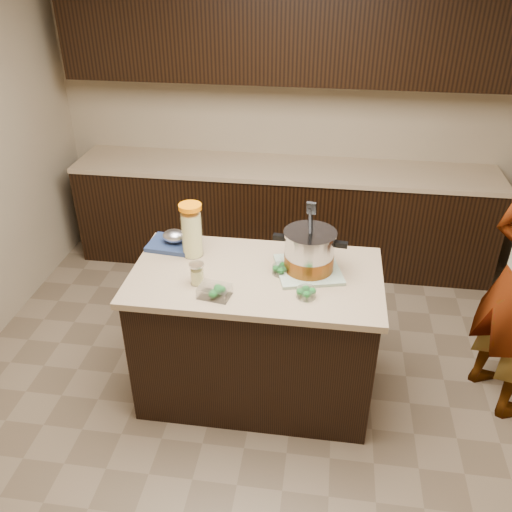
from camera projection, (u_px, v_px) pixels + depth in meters
The scene contains 12 objects.
ground_plane at pixel (256, 387), 3.60m from camera, with size 4.00×4.00×0.00m, color brown.
room_shell at pixel (256, 138), 2.72m from camera, with size 4.04×4.04×2.72m.
back_cabinets at pixel (285, 160), 4.60m from camera, with size 3.60×0.63×2.33m.
island at pixel (256, 334), 3.37m from camera, with size 1.46×0.81×0.90m.
dish_towel at pixel (308, 269), 3.16m from camera, with size 0.36×0.36×0.02m, color #5A865F.
stock_pot at pixel (309, 253), 3.10m from camera, with size 0.43×0.33×0.43m.
lemonade_pitcher at pixel (192, 232), 3.25m from camera, with size 0.17×0.17×0.33m.
mason_jar at pixel (197, 274), 3.02m from camera, with size 0.11×0.11×0.14m.
broccoli_tub_left at pixel (281, 270), 3.13m from camera, with size 0.14×0.14×0.05m.
broccoli_tub_right at pixel (306, 293), 2.93m from camera, with size 0.13×0.13×0.05m.
broccoli_tub_rect at pixel (215, 292), 2.93m from camera, with size 0.19×0.15×0.06m.
blue_tray at pixel (173, 241), 3.40m from camera, with size 0.30×0.25×0.11m.
Camera 1 is at (0.37, -2.62, 2.60)m, focal length 38.00 mm.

